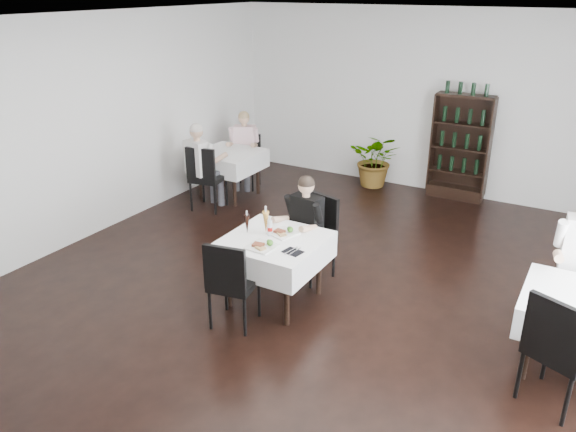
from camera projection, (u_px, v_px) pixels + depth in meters
The scene contains 19 objects.
room_shell at pixel (299, 179), 5.66m from camera, with size 9.00×9.00×9.00m.
wine_shelf at pixel (460, 149), 9.08m from camera, with size 0.90×0.28×1.75m.
main_table at pixel (274, 251), 6.13m from camera, with size 1.03×1.03×0.77m.
left_table at pixel (229, 161), 9.24m from camera, with size 0.98×0.98×0.77m.
potted_tree at pixel (376, 160), 9.77m from camera, with size 0.86×0.75×0.96m, color #2E6121.
main_chair_far at pixel (316, 231), 6.72m from camera, with size 0.57×0.58×1.01m.
main_chair_near at pixel (230, 279), 5.67m from camera, with size 0.52×0.53×0.98m.
left_chair_far at pixel (247, 157), 9.76m from camera, with size 0.51×0.51×0.92m.
left_chair_near at pixel (205, 174), 8.66m from camera, with size 0.56×0.56×1.05m.
right_chair_near at pixel (558, 346), 4.56m from camera, with size 0.64×0.64×1.06m.
diner_main at pixel (302, 222), 6.53m from camera, with size 0.53×0.55×1.31m.
diner_left_far at pixel (244, 144), 9.63m from camera, with size 0.59×0.62×1.32m.
diner_left_near at pixel (202, 160), 8.65m from camera, with size 0.58×0.61×1.39m.
plate_far at pixel (284, 233), 6.17m from camera, with size 0.34×0.34×0.09m.
plate_near at pixel (263, 246), 5.85m from camera, with size 0.30×0.30×0.09m.
pilsner_dark at pixel (247, 224), 6.16m from camera, with size 0.06×0.06×0.27m.
pilsner_lager at pixel (266, 222), 6.16m from camera, with size 0.07×0.07×0.32m.
coke_bottle at pixel (270, 228), 6.12m from camera, with size 0.06×0.06×0.22m.
napkin_cutlery at pixel (293, 252), 5.76m from camera, with size 0.21×0.21×0.02m.
Camera 1 is at (2.59, -4.70, 3.34)m, focal length 35.00 mm.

